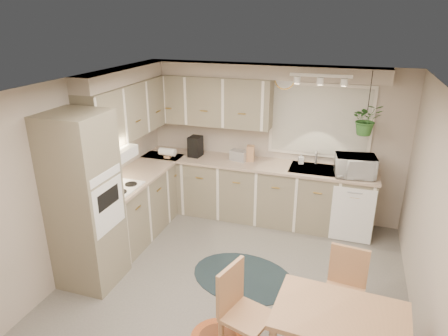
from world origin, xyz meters
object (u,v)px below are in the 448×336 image
(chair_back, at_px, (344,293))
(braided_rug, at_px, (243,277))
(microwave, at_px, (355,164))
(chair_left, at_px, (247,314))

(chair_back, distance_m, braided_rug, 1.36)
(chair_back, xyz_separation_m, microwave, (0.00, 2.00, 0.69))
(chair_left, relative_size, microwave, 1.69)
(microwave, bearing_deg, chair_left, -116.75)
(chair_back, relative_size, braided_rug, 0.67)
(braided_rug, distance_m, microwave, 2.21)
(chair_left, xyz_separation_m, microwave, (0.84, 2.61, 0.67))
(microwave, bearing_deg, braided_rug, -137.50)
(chair_left, distance_m, chair_back, 1.04)
(chair_left, height_order, braided_rug, chair_left)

